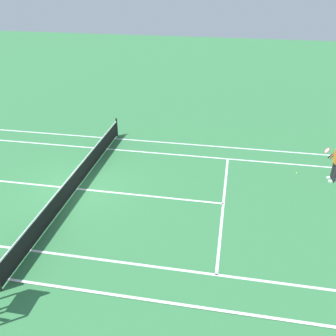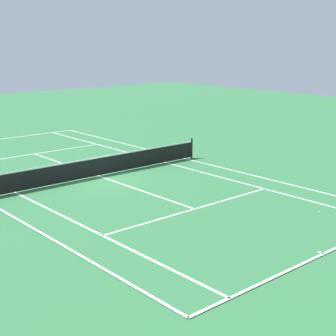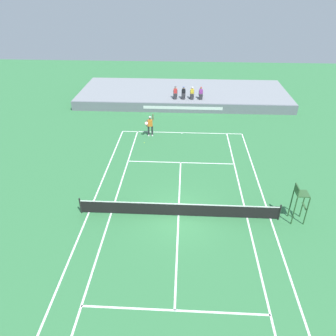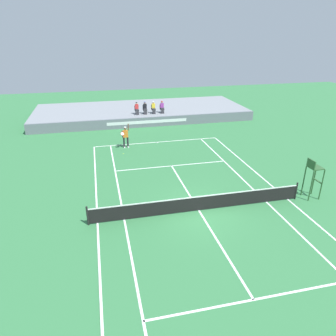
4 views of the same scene
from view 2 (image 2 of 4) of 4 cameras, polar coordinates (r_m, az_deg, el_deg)
ground_plane at (r=24.07m, az=-7.67°, el=-0.94°), size 80.00×80.00×0.00m
court at (r=24.07m, az=-7.67°, el=-0.92°), size 11.08×23.88×0.03m
net at (r=23.94m, az=-7.71°, el=0.27°), size 11.98×0.10×1.07m
tennis_ball at (r=19.69m, az=16.47°, el=-4.68°), size 0.07×0.07×0.07m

